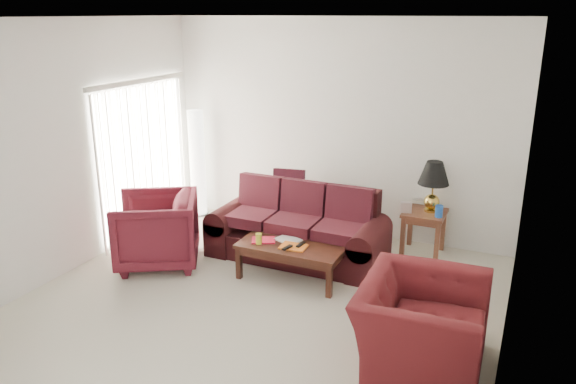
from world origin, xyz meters
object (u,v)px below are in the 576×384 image
object	(u,v)px
floor_lamp	(197,163)
armchair_left	(156,230)
end_table	(423,233)
armchair_right	(421,326)
sofa	(297,225)
coffee_table	(292,261)

from	to	relation	value
floor_lamp	armchair_left	distance (m)	1.88
end_table	armchair_left	distance (m)	3.44
armchair_right	floor_lamp	bearing A→B (deg)	55.78
end_table	floor_lamp	xyz separation A→B (m)	(-3.50, 0.05, 0.55)
sofa	armchair_left	bearing A→B (deg)	-151.80
floor_lamp	armchair_left	bearing A→B (deg)	-73.41
sofa	armchair_left	xyz separation A→B (m)	(-1.53, -0.88, -0.01)
end_table	coffee_table	xyz separation A→B (m)	(-1.27, -1.39, -0.07)
floor_lamp	coffee_table	xyz separation A→B (m)	(2.23, -1.44, -0.62)
end_table	floor_lamp	distance (m)	3.55
armchair_left	end_table	bearing A→B (deg)	89.52
sofa	coffee_table	xyz separation A→B (m)	(0.18, -0.56, -0.24)
coffee_table	sofa	bearing A→B (deg)	121.90
floor_lamp	coffee_table	distance (m)	2.72
floor_lamp	armchair_left	world-z (taller)	floor_lamp
end_table	armchair_left	bearing A→B (deg)	-150.13
floor_lamp	coffee_table	bearing A→B (deg)	-32.77
sofa	end_table	xyz separation A→B (m)	(1.45, 0.83, -0.17)
armchair_right	armchair_left	bearing A→B (deg)	75.58
armchair_left	coffee_table	xyz separation A→B (m)	(1.71, 0.32, -0.23)
end_table	armchair_left	world-z (taller)	armchair_left
sofa	coffee_table	distance (m)	0.63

